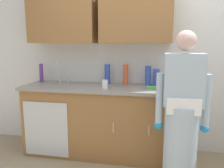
% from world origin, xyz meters
% --- Properties ---
extents(kitchen_wall_with_uppers, '(4.80, 0.44, 2.70)m').
position_xyz_m(kitchen_wall_with_uppers, '(-0.14, 0.99, 1.48)').
color(kitchen_wall_with_uppers, silver).
rests_on(kitchen_wall_with_uppers, ground).
extents(counter_cabinet, '(1.90, 0.62, 0.90)m').
position_xyz_m(counter_cabinet, '(-0.55, 0.70, 0.45)').
color(counter_cabinet, brown).
rests_on(counter_cabinet, ground).
extents(countertop, '(1.96, 0.66, 0.04)m').
position_xyz_m(countertop, '(-0.55, 0.70, 0.92)').
color(countertop, gray).
rests_on(countertop, counter_cabinet).
extents(sink, '(0.50, 0.36, 0.35)m').
position_xyz_m(sink, '(-1.10, 0.71, 0.93)').
color(sink, '#B7BABF').
rests_on(sink, counter_cabinet).
extents(person_at_sink, '(0.55, 0.34, 1.62)m').
position_xyz_m(person_at_sink, '(0.49, 0.14, 0.69)').
color(person_at_sink, white).
rests_on(person_at_sink, ground).
extents(bottle_water_tall, '(0.07, 0.07, 0.27)m').
position_xyz_m(bottle_water_tall, '(-0.19, 0.91, 1.08)').
color(bottle_water_tall, '#E05933').
rests_on(bottle_water_tall, countertop).
extents(bottle_dish_liquid, '(0.08, 0.08, 0.27)m').
position_xyz_m(bottle_dish_liquid, '(-0.44, 0.89, 1.08)').
color(bottle_dish_liquid, '#334CB2').
rests_on(bottle_dish_liquid, countertop).
extents(bottle_water_short, '(0.08, 0.08, 0.26)m').
position_xyz_m(bottle_water_short, '(0.11, 0.88, 1.07)').
color(bottle_water_short, '#334CB2').
rests_on(bottle_water_short, countertop).
extents(bottle_cleaner_spray, '(0.06, 0.06, 0.27)m').
position_xyz_m(bottle_cleaner_spray, '(-1.43, 0.87, 1.07)').
color(bottle_cleaner_spray, '#66388C').
rests_on(bottle_cleaner_spray, countertop).
extents(bottle_soap, '(0.08, 0.08, 0.22)m').
position_xyz_m(bottle_soap, '(0.22, 0.87, 1.05)').
color(bottle_soap, '#334CB2').
rests_on(bottle_soap, countertop).
extents(cup_by_sink, '(0.08, 0.08, 0.11)m').
position_xyz_m(cup_by_sink, '(-0.40, 0.55, 0.99)').
color(cup_by_sink, white).
rests_on(cup_by_sink, countertop).
extents(knife_on_counter, '(0.04, 0.24, 0.01)m').
position_xyz_m(knife_on_counter, '(0.38, 0.55, 0.94)').
color(knife_on_counter, silver).
rests_on(knife_on_counter, countertop).
extents(sponge, '(0.11, 0.07, 0.03)m').
position_xyz_m(sponge, '(0.17, 0.64, 0.96)').
color(sponge, '#4CBF4C').
rests_on(sponge, countertop).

